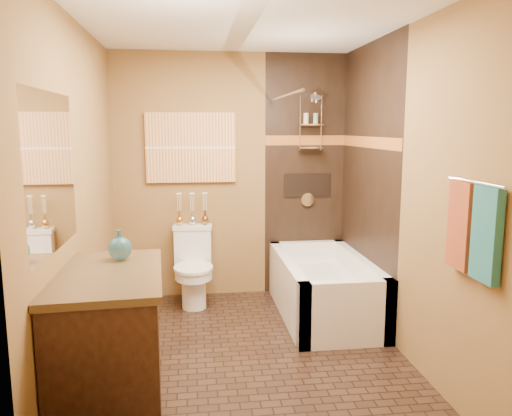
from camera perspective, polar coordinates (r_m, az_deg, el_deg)
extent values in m
plane|color=black|center=(4.04, -0.90, -16.46)|extent=(3.00, 3.00, 0.00)
cube|color=olive|center=(3.74, -19.53, 0.97)|extent=(0.02, 3.00, 2.50)
cube|color=olive|center=(4.00, 16.42, 1.62)|extent=(0.02, 3.00, 2.50)
cube|color=olive|center=(5.16, -2.82, 3.61)|extent=(2.40, 0.02, 2.50)
cube|color=olive|center=(2.22, 3.43, -3.83)|extent=(2.40, 0.02, 2.50)
plane|color=silver|center=(3.72, -1.00, 20.80)|extent=(3.00, 3.00, 0.00)
cube|color=black|center=(5.27, 5.63, 3.69)|extent=(0.85, 0.01, 2.50)
cube|color=black|center=(4.68, 12.61, 2.83)|extent=(0.01, 1.50, 2.50)
cube|color=#974A1B|center=(5.24, 5.72, 7.71)|extent=(0.85, 0.01, 0.10)
cube|color=#974A1B|center=(4.65, 12.65, 7.36)|extent=(0.01, 1.50, 0.10)
cube|color=black|center=(5.28, 5.90, 2.60)|extent=(0.50, 0.01, 0.25)
cylinder|color=silver|center=(5.13, 6.42, 12.81)|extent=(0.02, 0.26, 0.02)
cylinder|color=silver|center=(4.98, 6.83, 12.33)|extent=(0.11, 0.11, 0.09)
cylinder|color=silver|center=(5.28, 5.91, 0.96)|extent=(0.14, 0.02, 0.14)
cylinder|color=silver|center=(4.46, 3.16, 12.64)|extent=(0.03, 1.55, 0.03)
cylinder|color=silver|center=(3.02, 23.72, 2.72)|extent=(0.02, 0.55, 0.02)
cube|color=#20696C|center=(2.96, 24.84, -2.78)|extent=(0.05, 0.22, 0.52)
cube|color=maroon|center=(3.18, 22.36, -1.84)|extent=(0.05, 0.22, 0.52)
cube|color=#CA6C2F|center=(5.10, -7.45, 6.85)|extent=(0.90, 0.04, 0.70)
cube|color=white|center=(3.04, -22.26, 3.79)|extent=(0.01, 1.00, 0.90)
cube|color=white|center=(4.14, 10.33, -11.85)|extent=(0.80, 0.10, 0.55)
cube|color=white|center=(5.42, 5.82, -6.67)|extent=(0.80, 0.10, 0.55)
cube|color=white|center=(4.69, 3.58, -9.15)|extent=(0.10, 1.50, 0.55)
cube|color=white|center=(4.87, 11.78, -8.65)|extent=(0.10, 1.50, 0.55)
cube|color=white|center=(4.80, 7.73, -10.05)|extent=(0.64, 1.34, 0.35)
cube|color=white|center=(5.16, -7.22, -4.40)|extent=(0.38, 0.19, 0.37)
cube|color=white|center=(5.11, -7.26, -2.17)|extent=(0.40, 0.21, 0.04)
cylinder|color=white|center=(4.97, -7.11, -9.24)|extent=(0.23, 0.23, 0.37)
cylinder|color=white|center=(4.92, -7.15, -7.40)|extent=(0.36, 0.36, 0.10)
cylinder|color=white|center=(4.91, -7.17, -6.80)|extent=(0.38, 0.38, 0.03)
cube|color=black|center=(3.25, -16.44, -15.10)|extent=(0.66, 1.01, 0.87)
cube|color=black|center=(3.09, -16.64, -7.39)|extent=(0.70, 1.07, 0.04)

